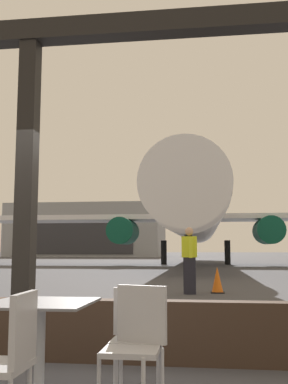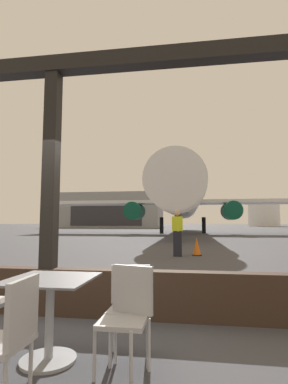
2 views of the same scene
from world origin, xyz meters
TOP-DOWN VIEW (x-y plane):
  - ground_plane at (0.00, 40.00)m, footprint 220.00×220.00m
  - window_frame at (0.00, 0.00)m, footprint 8.59×0.24m
  - dining_table at (0.69, -1.35)m, footprint 0.79×0.79m
  - cafe_chair_aisle_left at (1.43, -1.11)m, footprint 0.44×0.44m
  - cafe_chair_aisle_right at (0.78, -2.14)m, footprint 0.41×0.41m
  - cafe_chair_side_extra at (1.46, -1.42)m, footprint 0.47×0.47m
  - airplane at (1.25, 28.85)m, footprint 31.57×33.64m
  - ground_crew_worker at (1.57, 7.35)m, footprint 0.40×0.56m
  - traffic_cone at (2.29, 7.74)m, footprint 0.36×0.36m
  - distant_hangar at (-15.99, 65.32)m, footprint 22.91×13.07m

SIDE VIEW (x-z plane):
  - ground_plane at x=0.00m, z-range 0.00..0.00m
  - traffic_cone at x=2.29m, z-range -0.02..0.68m
  - dining_table at x=0.69m, z-range 0.06..0.83m
  - cafe_chair_aisle_left at x=1.43m, z-range 0.09..0.94m
  - cafe_chair_side_extra at x=1.46m, z-range 0.08..0.98m
  - cafe_chair_aisle_right at x=0.78m, z-range 0.09..1.00m
  - ground_crew_worker at x=1.57m, z-range 0.03..1.77m
  - window_frame at x=0.00m, z-range -0.56..3.24m
  - airplane at x=1.25m, z-range -1.61..9.06m
  - distant_hangar at x=-15.99m, z-range 0.00..7.86m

